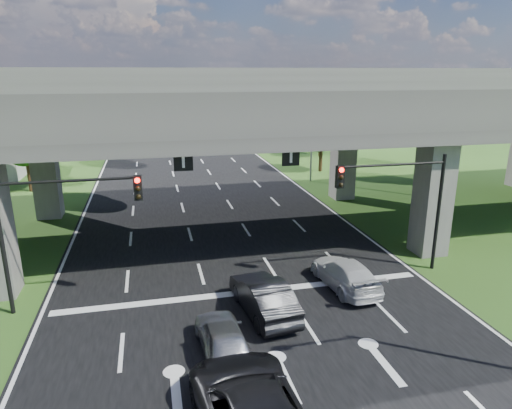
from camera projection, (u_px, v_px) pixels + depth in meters
name	position (u px, v px, depth m)	size (l,w,h in m)	color
ground	(265.00, 334.00, 17.81)	(160.00, 160.00, 0.00)	#2A4616
road	(223.00, 243.00, 27.14)	(18.00, 120.00, 0.03)	black
overpass	(215.00, 105.00, 26.79)	(80.00, 15.00, 10.00)	#34322F
signal_right	(402.00, 193.00, 22.03)	(5.76, 0.54, 6.00)	black
signal_left	(56.00, 216.00, 18.60)	(5.76, 0.54, 6.00)	black
streetlight_far	(308.00, 118.00, 40.81)	(3.38, 0.25, 10.00)	gray
streetlight_beyond	(264.00, 105.00, 55.76)	(3.38, 0.25, 10.00)	gray
tree_left_near	(24.00, 135.00, 37.69)	(4.50, 4.50, 7.80)	black
tree_left_mid	(12.00, 132.00, 44.68)	(3.91, 3.90, 6.76)	black
tree_left_far	(67.00, 114.00, 52.77)	(4.80, 4.80, 8.32)	black
tree_right_near	(322.00, 127.00, 45.57)	(4.20, 4.20, 7.28)	black
tree_right_mid	(321.00, 121.00, 53.79)	(3.91, 3.90, 6.76)	black
tree_right_far	(271.00, 111.00, 60.21)	(4.50, 4.50, 7.80)	black
car_silver	(223.00, 337.00, 16.29)	(1.61, 4.00, 1.36)	gray
car_dark	(264.00, 296.00, 19.06)	(1.63, 4.68, 1.54)	black
car_white	(345.00, 274.00, 21.44)	(1.88, 4.63, 1.34)	#BBBBBB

